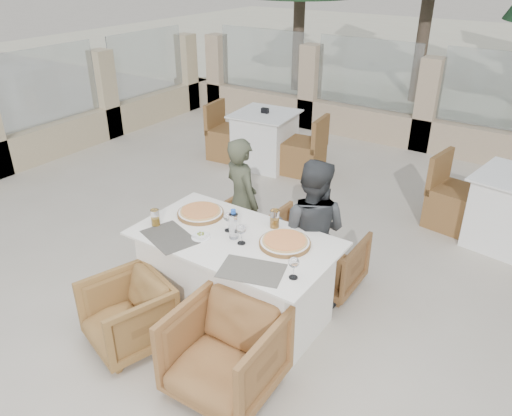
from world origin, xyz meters
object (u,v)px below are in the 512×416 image
Objects in this scene: pizza_right at (285,242)px; bg_table_a at (265,140)px; beer_glass_right at (275,219)px; armchair_near_left at (128,315)px; pizza_left at (200,212)px; wine_glass_corner at (294,267)px; olive_dish at (201,235)px; water_bottle at (234,224)px; armchair_near_right at (225,353)px; armchair_far_left at (254,226)px; beer_glass_left at (155,218)px; wine_glass_near at (241,233)px; diner_right at (311,232)px; diner_left at (242,201)px; dining_table at (235,278)px; wine_glass_centre at (228,221)px; armchair_far_right at (329,260)px.

pizza_right is 3.50m from bg_table_a.
beer_glass_right reaches higher than armchair_near_left.
pizza_left reaches higher than bg_table_a.
olive_dish is (-0.87, 0.06, -0.07)m from wine_glass_corner.
water_bottle reaches higher than bg_table_a.
pizza_left reaches higher than armchair_near_right.
wine_glass_corner is 1.74m from armchair_far_left.
wine_glass_corner is at bearing -0.40° from beer_glass_left.
wine_glass_corner is (0.56, -0.17, 0.00)m from wine_glass_near.
diner_left is at bearing -25.45° from diner_right.
pizza_right is 0.55× the size of armchair_near_right.
wine_glass_near is (0.10, -0.03, -0.03)m from water_bottle.
water_bottle is 0.97m from armchair_near_right.
armchair_far_left is at bearing -67.66° from diner_left.
water_bottle is (-0.00, -0.01, 0.51)m from dining_table.
pizza_left is 0.59m from wine_glass_near.
diner_left reaches higher than olive_dish.
water_bottle is 0.69m from wine_glass_corner.
wine_glass_corner reaches higher than armchair_far_left.
dining_table is at bearing -29.61° from wine_glass_centre.
diner_right reaches higher than pizza_left.
water_bottle is 0.37m from beer_glass_right.
water_bottle is 0.15× the size of bg_table_a.
armchair_far_left is at bearing 135.52° from pizza_right.
wine_glass_near is at bearing -18.04° from pizza_left.
pizza_right reaches higher than bg_table_a.
armchair_near_right is (1.05, -0.48, -0.52)m from beer_glass_left.
bg_table_a is (-2.08, 2.12, 0.12)m from armchair_far_right.
beer_glass_left is at bearing -162.57° from dining_table.
armchair_far_right is at bearing 54.90° from wine_glass_centre.
olive_dish is at bearing 130.20° from diner_left.
armchair_near_left is (-0.49, -0.73, -0.11)m from dining_table.
diner_left is 2.47m from bg_table_a.
pizza_left is 0.55× the size of armchair_near_right.
armchair_far_right is 0.36× the size of bg_table_a.
armchair_far_left is 0.41m from diner_left.
diner_left reaches higher than armchair_far_right.
water_bottle reaches higher than dining_table.
dining_table and bg_table_a have the same top height.
diner_right is at bearing 92.47° from pizza_right.
armchair_near_right is (-0.03, -1.51, 0.06)m from armchair_far_right.
water_bottle is 2.25× the size of olive_dish.
pizza_left is 2.13× the size of wine_glass_corner.
pizza_right is at bearing 62.07° from armchair_near_left.
beer_glass_right is at bearing 168.91° from diner_left.
wine_glass_near is at bearing 163.14° from wine_glass_corner.
dining_table is 0.51m from water_bottle.
armchair_far_right is 0.99m from diner_left.
armchair_near_right is (0.31, -0.64, -0.54)m from wine_glass_near.
dining_table is at bearing 119.05° from armchair_near_right.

